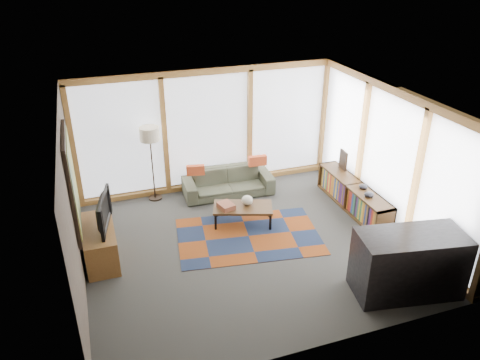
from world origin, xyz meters
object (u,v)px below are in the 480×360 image
object	(u,v)px
floor_lamp	(152,164)
bar_counter	(408,264)
coffee_table	(243,215)
television	(99,212)
bookshelf	(353,196)
tv_console	(100,243)
sofa	(228,182)

from	to	relation	value
floor_lamp	bar_counter	xyz separation A→B (m)	(3.10, -4.15, -0.29)
coffee_table	television	distance (m)	2.66
floor_lamp	bookshelf	distance (m)	4.08
coffee_table	tv_console	distance (m)	2.64
sofa	bar_counter	size ratio (longest dim) A/B	1.19
coffee_table	bookshelf	bearing A→B (deg)	-4.59
coffee_table	television	world-z (taller)	television
coffee_table	television	xyz separation A→B (m)	(-2.56, -0.26, 0.70)
sofa	television	world-z (taller)	television
sofa	bar_counter	world-z (taller)	bar_counter
television	bar_counter	xyz separation A→B (m)	(4.25, -2.37, -0.38)
bookshelf	tv_console	world-z (taller)	tv_console
coffee_table	floor_lamp	bearing A→B (deg)	132.94
sofa	television	bearing A→B (deg)	-147.92
sofa	bar_counter	xyz separation A→B (m)	(1.59, -3.86, 0.22)
coffee_table	bookshelf	size ratio (longest dim) A/B	0.49
coffee_table	bookshelf	distance (m)	2.27
sofa	floor_lamp	bearing A→B (deg)	171.77
sofa	floor_lamp	distance (m)	1.62
bar_counter	tv_console	bearing A→B (deg)	161.54
tv_console	bar_counter	world-z (taller)	bar_counter
floor_lamp	bookshelf	xyz separation A→B (m)	(3.67, -1.70, -0.51)
bookshelf	tv_console	distance (m)	4.88
sofa	bookshelf	distance (m)	2.58
tv_console	bar_counter	distance (m)	4.91
bookshelf	bar_counter	bearing A→B (deg)	-103.09
sofa	floor_lamp	world-z (taller)	floor_lamp
television	bar_counter	bearing A→B (deg)	-107.32
tv_console	television	distance (m)	0.58
bar_counter	sofa	bearing A→B (deg)	122.51
floor_lamp	bar_counter	size ratio (longest dim) A/B	1.00
floor_lamp	television	distance (m)	2.12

